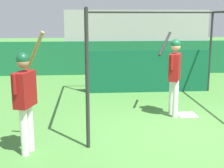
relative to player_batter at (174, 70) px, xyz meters
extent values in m
plane|color=#477F38|center=(0.03, -1.22, -1.12)|extent=(60.00, 60.00, 0.00)
cube|color=#196038|center=(0.03, 5.64, -0.44)|extent=(24.00, 0.12, 1.37)
cube|color=#9E9E99|center=(0.03, 6.90, 0.18)|extent=(5.95, 2.40, 2.62)
cube|color=#1E6B3D|center=(-2.17, 6.10, 0.29)|extent=(0.45, 0.40, 0.10)
cube|color=#1E6B3D|center=(-2.17, 6.28, 0.52)|extent=(0.45, 0.06, 0.40)
cube|color=#1E6B3D|center=(-1.62, 6.10, 0.29)|extent=(0.45, 0.40, 0.10)
cube|color=#1E6B3D|center=(-1.62, 6.28, 0.52)|extent=(0.45, 0.06, 0.40)
cube|color=#1E6B3D|center=(-1.07, 6.10, 0.29)|extent=(0.45, 0.40, 0.10)
cube|color=#1E6B3D|center=(-1.07, 6.28, 0.52)|extent=(0.45, 0.06, 0.40)
cube|color=#1E6B3D|center=(-0.52, 6.10, 0.29)|extent=(0.45, 0.40, 0.10)
cube|color=#1E6B3D|center=(-0.52, 6.28, 0.52)|extent=(0.45, 0.06, 0.40)
cube|color=#1E6B3D|center=(0.03, 6.10, 0.29)|extent=(0.45, 0.40, 0.10)
cube|color=#1E6B3D|center=(0.03, 6.28, 0.52)|extent=(0.45, 0.06, 0.40)
cube|color=#1E6B3D|center=(0.58, 6.10, 0.29)|extent=(0.45, 0.40, 0.10)
cube|color=#1E6B3D|center=(0.58, 6.28, 0.52)|extent=(0.45, 0.06, 0.40)
cube|color=#1E6B3D|center=(1.13, 6.10, 0.29)|extent=(0.45, 0.40, 0.10)
cube|color=#1E6B3D|center=(1.13, 6.28, 0.52)|extent=(0.45, 0.06, 0.40)
cube|color=#1E6B3D|center=(1.68, 6.10, 0.29)|extent=(0.45, 0.40, 0.10)
cube|color=#1E6B3D|center=(1.68, 6.28, 0.52)|extent=(0.45, 0.06, 0.40)
cube|color=#1E6B3D|center=(2.23, 6.10, 0.29)|extent=(0.45, 0.40, 0.10)
cube|color=#1E6B3D|center=(2.23, 6.28, 0.52)|extent=(0.45, 0.06, 0.40)
cube|color=#1E6B3D|center=(-2.17, 6.90, 0.69)|extent=(0.45, 0.40, 0.10)
cube|color=#1E6B3D|center=(-2.17, 7.08, 0.92)|extent=(0.45, 0.06, 0.40)
cube|color=#1E6B3D|center=(-1.62, 6.90, 0.69)|extent=(0.45, 0.40, 0.10)
cube|color=#1E6B3D|center=(-1.62, 7.08, 0.92)|extent=(0.45, 0.06, 0.40)
cube|color=#1E6B3D|center=(-1.07, 6.90, 0.69)|extent=(0.45, 0.40, 0.10)
cube|color=#1E6B3D|center=(-1.07, 7.08, 0.92)|extent=(0.45, 0.06, 0.40)
cube|color=#1E6B3D|center=(-0.52, 6.90, 0.69)|extent=(0.45, 0.40, 0.10)
cube|color=#1E6B3D|center=(-0.52, 7.08, 0.92)|extent=(0.45, 0.06, 0.40)
cube|color=#1E6B3D|center=(0.03, 6.90, 0.69)|extent=(0.45, 0.40, 0.10)
cube|color=#1E6B3D|center=(0.03, 7.08, 0.92)|extent=(0.45, 0.06, 0.40)
cube|color=#1E6B3D|center=(0.58, 6.90, 0.69)|extent=(0.45, 0.40, 0.10)
cube|color=#1E6B3D|center=(0.58, 7.08, 0.92)|extent=(0.45, 0.06, 0.40)
cube|color=#1E6B3D|center=(1.13, 6.90, 0.69)|extent=(0.45, 0.40, 0.10)
cube|color=#1E6B3D|center=(1.13, 7.08, 0.92)|extent=(0.45, 0.06, 0.40)
cube|color=#1E6B3D|center=(1.68, 6.90, 0.69)|extent=(0.45, 0.40, 0.10)
cube|color=#1E6B3D|center=(1.68, 7.08, 0.92)|extent=(0.45, 0.06, 0.40)
cube|color=#1E6B3D|center=(2.23, 6.90, 0.69)|extent=(0.45, 0.40, 0.10)
cube|color=#1E6B3D|center=(2.23, 7.08, 0.92)|extent=(0.45, 0.06, 0.40)
cube|color=#1E6B3D|center=(-2.17, 7.70, 1.09)|extent=(0.45, 0.40, 0.10)
cube|color=#1E6B3D|center=(-2.17, 7.88, 1.32)|extent=(0.45, 0.06, 0.40)
cube|color=#1E6B3D|center=(-1.62, 7.70, 1.09)|extent=(0.45, 0.40, 0.10)
cube|color=#1E6B3D|center=(-1.62, 7.88, 1.32)|extent=(0.45, 0.06, 0.40)
cube|color=#1E6B3D|center=(-1.07, 7.70, 1.09)|extent=(0.45, 0.40, 0.10)
cube|color=#1E6B3D|center=(-1.07, 7.88, 1.32)|extent=(0.45, 0.06, 0.40)
cube|color=#1E6B3D|center=(-0.52, 7.70, 1.09)|extent=(0.45, 0.40, 0.10)
cube|color=#1E6B3D|center=(-0.52, 7.88, 1.32)|extent=(0.45, 0.06, 0.40)
cube|color=#1E6B3D|center=(0.03, 7.70, 1.09)|extent=(0.45, 0.40, 0.10)
cube|color=#1E6B3D|center=(0.03, 7.88, 1.32)|extent=(0.45, 0.06, 0.40)
cube|color=#1E6B3D|center=(0.58, 7.70, 1.09)|extent=(0.45, 0.40, 0.10)
cube|color=#1E6B3D|center=(0.58, 7.88, 1.32)|extent=(0.45, 0.06, 0.40)
cube|color=#1E6B3D|center=(1.13, 7.70, 1.09)|extent=(0.45, 0.40, 0.10)
cube|color=#1E6B3D|center=(1.13, 7.88, 1.32)|extent=(0.45, 0.06, 0.40)
cube|color=#1E6B3D|center=(1.68, 7.70, 1.09)|extent=(0.45, 0.40, 0.10)
cube|color=#1E6B3D|center=(1.68, 7.88, 1.32)|extent=(0.45, 0.06, 0.40)
cube|color=#1E6B3D|center=(2.23, 7.70, 1.09)|extent=(0.45, 0.40, 0.10)
cube|color=#1E6B3D|center=(2.23, 7.88, 1.32)|extent=(0.45, 0.06, 0.40)
cylinder|color=#282828|center=(-2.04, -1.73, 0.11)|extent=(0.07, 0.07, 2.47)
cylinder|color=#282828|center=(-2.04, 2.43, 0.11)|extent=(0.07, 0.07, 2.47)
cylinder|color=#282828|center=(1.82, 2.43, 0.11)|extent=(0.07, 0.07, 2.47)
cylinder|color=#282828|center=(-2.04, 0.35, 1.35)|extent=(0.06, 4.16, 0.06)
cylinder|color=#282828|center=(-0.11, 2.43, 1.35)|extent=(3.86, 0.06, 0.06)
cube|color=#0F5133|center=(-0.11, 2.41, -0.46)|extent=(3.79, 0.03, 1.33)
cube|color=white|center=(0.35, -0.01, -1.12)|extent=(0.44, 0.44, 0.02)
cylinder|color=white|center=(0.01, -0.14, -0.68)|extent=(0.17, 0.17, 0.88)
cylinder|color=white|center=(-0.01, 0.12, -0.68)|extent=(0.17, 0.17, 0.88)
cube|color=maroon|center=(0.00, -0.01, 0.07)|extent=(0.40, 0.54, 0.62)
sphere|color=tan|center=(0.00, -0.01, 0.55)|extent=(0.22, 0.22, 0.22)
sphere|color=#144C2D|center=(0.00, -0.01, 0.60)|extent=(0.23, 0.23, 0.23)
cylinder|color=maroon|center=(-0.14, -0.23, 0.21)|extent=(0.09, 0.09, 0.34)
cylinder|color=maroon|center=(0.07, 0.24, 0.21)|extent=(0.09, 0.09, 0.34)
cylinder|color=black|center=(-0.16, 0.37, 0.58)|extent=(0.46, 0.65, 0.55)
sphere|color=black|center=(0.14, 0.17, 0.33)|extent=(0.08, 0.08, 0.08)
cylinder|color=white|center=(-3.13, -1.98, -0.70)|extent=(0.16, 0.16, 0.84)
cylinder|color=white|center=(-3.07, -1.78, -0.70)|extent=(0.16, 0.16, 0.84)
cube|color=maroon|center=(-3.10, -1.88, 0.02)|extent=(0.35, 0.50, 0.60)
sphere|color=#A37556|center=(-3.10, -1.88, 0.48)|extent=(0.21, 0.21, 0.21)
sphere|color=#144C2D|center=(-3.10, -1.88, 0.53)|extent=(0.22, 0.22, 0.22)
cylinder|color=maroon|center=(-3.21, -2.10, 0.15)|extent=(0.09, 0.09, 0.33)
cylinder|color=maroon|center=(-3.06, -1.64, 0.15)|extent=(0.09, 0.09, 0.33)
cylinder|color=#AD7F4C|center=(-2.97, -1.52, 0.58)|extent=(0.47, 0.44, 0.80)
sphere|color=#AD7F4C|center=(-3.15, -1.72, 0.20)|extent=(0.08, 0.08, 0.08)
camera|label=1|loc=(-2.03, -7.08, 1.21)|focal=50.00mm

